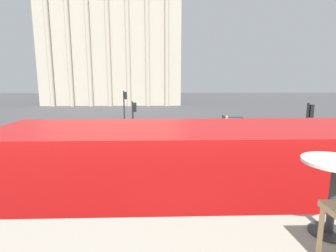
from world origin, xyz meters
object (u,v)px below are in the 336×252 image
object	(u,v)px
double_decker_bus	(232,205)
cafe_dining_table	(335,180)
plaza_building_left	(113,45)
car_navy	(234,122)
pedestrian_black	(227,137)
pedestrian_white	(93,147)
car_maroon	(160,134)
traffic_light_far	(125,106)
traffic_light_mid	(134,117)
pedestrian_yellow	(227,123)
traffic_light_near	(307,128)

from	to	relation	value
double_decker_bus	cafe_dining_table	xyz separation A→B (m)	(-0.06, -3.38, 1.97)
plaza_building_left	car_navy	world-z (taller)	plaza_building_left
double_decker_bus	pedestrian_black	world-z (taller)	double_decker_bus
double_decker_bus	pedestrian_white	distance (m)	12.27
car_maroon	pedestrian_black	distance (m)	5.63
traffic_light_far	pedestrian_white	distance (m)	9.08
traffic_light_far	pedestrian_black	world-z (taller)	traffic_light_far
plaza_building_left	traffic_light_mid	size ratio (longest dim) A/B	8.03
car_maroon	pedestrian_yellow	world-z (taller)	pedestrian_yellow
traffic_light_mid	pedestrian_black	size ratio (longest dim) A/B	2.13
pedestrian_white	traffic_light_near	bearing A→B (deg)	79.82
cafe_dining_table	traffic_light_mid	xyz separation A→B (m)	(-3.62, 17.70, -1.95)
traffic_light_near	pedestrian_black	xyz separation A→B (m)	(-3.08, 5.19, -1.62)
plaza_building_left	pedestrian_black	size ratio (longest dim) A/B	17.06
cafe_dining_table	traffic_light_far	world-z (taller)	cafe_dining_table
car_navy	pedestrian_yellow	world-z (taller)	pedestrian_yellow
plaza_building_left	pedestrian_black	world-z (taller)	plaza_building_left
pedestrian_white	pedestrian_yellow	size ratio (longest dim) A/B	0.99
car_maroon	traffic_light_near	bearing A→B (deg)	95.08
double_decker_bus	car_maroon	world-z (taller)	double_decker_bus
cafe_dining_table	traffic_light_mid	distance (m)	18.17
traffic_light_far	pedestrian_black	bearing A→B (deg)	-35.99
car_navy	traffic_light_near	bearing A→B (deg)	149.91
double_decker_bus	pedestrian_yellow	world-z (taller)	double_decker_bus
cafe_dining_table	car_navy	world-z (taller)	cafe_dining_table
traffic_light_near	traffic_light_mid	xyz separation A→B (m)	(-10.09, 6.09, -0.25)
pedestrian_yellow	pedestrian_black	world-z (taller)	pedestrian_yellow
traffic_light_far	cafe_dining_table	bearing A→B (deg)	-77.73
traffic_light_far	car_navy	size ratio (longest dim) A/B	0.99
traffic_light_far	pedestrian_yellow	size ratio (longest dim) A/B	2.43
car_navy	traffic_light_far	bearing A→B (deg)	72.67
cafe_dining_table	pedestrian_black	world-z (taller)	cafe_dining_table
traffic_light_far	car_maroon	bearing A→B (deg)	-45.96
cafe_dining_table	pedestrian_white	distance (m)	15.56
plaza_building_left	car_maroon	distance (m)	39.39
car_maroon	cafe_dining_table	bearing A→B (deg)	53.71
double_decker_bus	traffic_light_mid	xyz separation A→B (m)	(-3.68, 14.33, 0.02)
pedestrian_white	cafe_dining_table	bearing A→B (deg)	23.64
traffic_light_near	pedestrian_white	bearing A→B (deg)	169.03
plaza_building_left	traffic_light_near	distance (m)	48.58
double_decker_bus	traffic_light_mid	bearing A→B (deg)	102.85
double_decker_bus	plaza_building_left	distance (m)	54.51
car_navy	double_decker_bus	bearing A→B (deg)	133.59
double_decker_bus	pedestrian_white	size ratio (longest dim) A/B	6.19
pedestrian_black	pedestrian_white	bearing A→B (deg)	82.11
traffic_light_near	car_maroon	distance (m)	11.37
double_decker_bus	pedestrian_black	size ratio (longest dim) A/B	6.25
double_decker_bus	traffic_light_far	xyz separation A→B (m)	(-5.04, 19.51, 0.37)
pedestrian_yellow	double_decker_bus	bearing A→B (deg)	177.55
plaza_building_left	traffic_light_far	world-z (taller)	plaza_building_left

